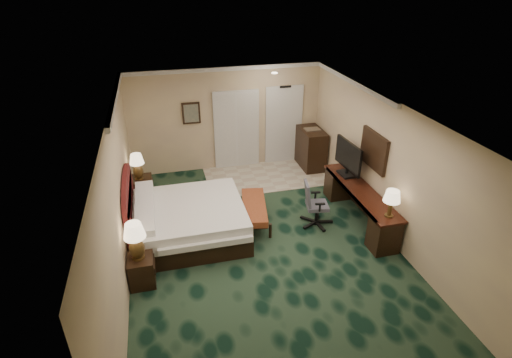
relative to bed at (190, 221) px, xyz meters
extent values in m
cube|color=black|center=(1.33, -0.78, -0.34)|extent=(5.00, 7.50, 0.00)
cube|color=white|center=(1.33, -0.78, 2.36)|extent=(5.00, 7.50, 0.00)
cube|color=tan|center=(1.33, 2.97, 1.01)|extent=(5.00, 0.00, 2.70)
cube|color=tan|center=(-1.17, -0.78, 1.01)|extent=(0.00, 7.50, 2.70)
cube|color=tan|center=(3.83, -0.78, 1.01)|extent=(0.00, 7.50, 2.70)
cube|color=beige|center=(2.23, 2.12, -0.33)|extent=(3.20, 1.70, 0.01)
cube|color=silver|center=(2.88, 2.94, 0.71)|extent=(1.02, 0.06, 2.18)
cube|color=#B7B6B3|center=(1.58, 2.93, 0.71)|extent=(1.20, 0.06, 2.10)
cube|color=#4B5D57|center=(0.43, 2.93, 1.26)|extent=(0.45, 0.06, 0.55)
cube|color=white|center=(3.79, -0.18, 1.21)|extent=(0.05, 0.95, 0.75)
cube|color=white|center=(0.00, 0.00, 0.00)|extent=(2.15, 1.99, 0.68)
cube|color=black|center=(-0.94, -1.20, -0.08)|extent=(0.42, 0.49, 0.53)
cube|color=black|center=(-0.92, 1.65, -0.05)|extent=(0.46, 0.53, 0.58)
cube|color=brown|center=(1.35, 0.11, -0.11)|extent=(0.72, 1.44, 0.47)
cube|color=black|center=(3.53, -0.33, 0.03)|extent=(0.56, 2.58, 0.74)
cube|color=black|center=(3.53, 0.37, 0.80)|extent=(0.14, 1.01, 0.79)
cube|color=black|center=(3.50, 2.42, 0.19)|extent=(0.56, 1.00, 1.06)
camera|label=1|loc=(-0.34, -6.78, 4.47)|focal=28.00mm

